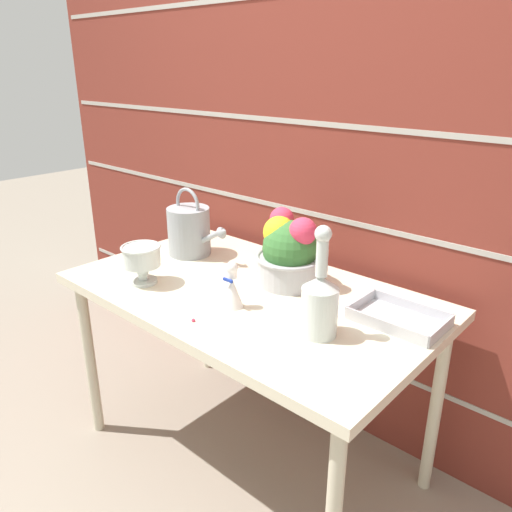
% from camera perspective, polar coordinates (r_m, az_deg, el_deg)
% --- Properties ---
extents(ground_plane, '(12.00, 12.00, 0.00)m').
position_cam_1_polar(ground_plane, '(2.20, -0.72, -21.70)').
color(ground_plane, gray).
extents(brick_wall, '(3.60, 0.08, 2.20)m').
position_cam_1_polar(brick_wall, '(2.03, 8.44, 9.69)').
color(brick_wall, maroon).
rests_on(brick_wall, ground_plane).
extents(patio_table, '(1.32, 0.77, 0.74)m').
position_cam_1_polar(patio_table, '(1.81, -0.82, -5.83)').
color(patio_table, beige).
rests_on(patio_table, ground_plane).
extents(watering_can, '(0.32, 0.18, 0.29)m').
position_cam_1_polar(watering_can, '(2.10, -7.61, 2.96)').
color(watering_can, '#93999E').
rests_on(watering_can, patio_table).
extents(crystal_pedestal_bowl, '(0.14, 0.14, 0.14)m').
position_cam_1_polar(crystal_pedestal_bowl, '(1.85, -12.94, -0.25)').
color(crystal_pedestal_bowl, silver).
rests_on(crystal_pedestal_bowl, patio_table).
extents(flower_planter, '(0.25, 0.25, 0.27)m').
position_cam_1_polar(flower_planter, '(1.80, 3.81, 0.48)').
color(flower_planter, '#ADADB2').
rests_on(flower_planter, patio_table).
extents(glass_decanter, '(0.11, 0.11, 0.34)m').
position_cam_1_polar(glass_decanter, '(1.47, 7.31, -5.00)').
color(glass_decanter, silver).
rests_on(glass_decanter, patio_table).
extents(figurine_vase, '(0.07, 0.07, 0.16)m').
position_cam_1_polar(figurine_vase, '(1.64, -2.75, -3.74)').
color(figurine_vase, white).
rests_on(figurine_vase, patio_table).
extents(wire_tray, '(0.28, 0.19, 0.04)m').
position_cam_1_polar(wire_tray, '(1.63, 15.96, -6.92)').
color(wire_tray, '#B7B7BC').
rests_on(wire_tray, patio_table).
extents(fallen_petal, '(0.01, 0.01, 0.01)m').
position_cam_1_polar(fallen_petal, '(1.58, -7.17, -7.31)').
color(fallen_petal, '#E03856').
rests_on(fallen_petal, patio_table).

